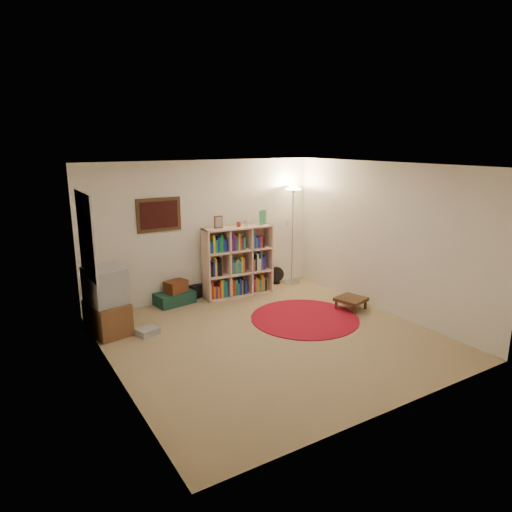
{
  "coord_description": "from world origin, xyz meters",
  "views": [
    {
      "loc": [
        -3.44,
        -5.22,
        2.82
      ],
      "look_at": [
        0.1,
        0.6,
        1.1
      ],
      "focal_mm": 32.0,
      "sensor_mm": 36.0,
      "label": 1
    }
  ],
  "objects": [
    {
      "name": "floor_fan",
      "position": [
        1.52,
        2.15,
        0.18
      ],
      "size": [
        0.31,
        0.2,
        0.35
      ],
      "rotation": [
        0.0,
        0.0,
        -0.28
      ],
      "color": "black",
      "rests_on": "ground"
    },
    {
      "name": "bookshelf",
      "position": [
        0.51,
        1.95,
        0.63
      ],
      "size": [
        1.33,
        0.46,
        1.57
      ],
      "rotation": [
        0.0,
        0.0,
        -0.07
      ],
      "color": "#FFC4AA",
      "rests_on": "ground"
    },
    {
      "name": "tv_stand",
      "position": [
        -2.01,
        1.42,
        0.49
      ],
      "size": [
        0.61,
        0.78,
        1.02
      ],
      "rotation": [
        0.0,
        0.0,
        0.19
      ],
      "color": "brown",
      "rests_on": "ground"
    },
    {
      "name": "floor_lamp",
      "position": [
        1.81,
        2.01,
        1.64
      ],
      "size": [
        0.49,
        0.49,
        1.98
      ],
      "rotation": [
        0.0,
        0.0,
        -0.36
      ],
      "color": "silver",
      "rests_on": "ground"
    },
    {
      "name": "room",
      "position": [
        -0.05,
        0.05,
        1.26
      ],
      "size": [
        4.54,
        4.54,
        2.54
      ],
      "color": "#A0855E",
      "rests_on": "ground"
    },
    {
      "name": "duffel_bag",
      "position": [
        -0.2,
        2.29,
        0.12
      ],
      "size": [
        0.44,
        0.4,
        0.25
      ],
      "rotation": [
        0.0,
        0.0,
        0.33
      ],
      "color": "black",
      "rests_on": "ground"
    },
    {
      "name": "wicker_basket",
      "position": [
        -0.66,
        2.09,
        0.32
      ],
      "size": [
        0.44,
        0.37,
        0.21
      ],
      "rotation": [
        0.0,
        0.0,
        0.33
      ],
      "color": "#5A2A16",
      "rests_on": "suitcase"
    },
    {
      "name": "dvd_box",
      "position": [
        -1.53,
        1.05,
        0.05
      ],
      "size": [
        0.35,
        0.31,
        0.1
      ],
      "rotation": [
        0.0,
        0.0,
        0.28
      ],
      "color": "#9F9FA3",
      "rests_on": "ground"
    },
    {
      "name": "suitcase",
      "position": [
        -0.69,
        2.12,
        0.11
      ],
      "size": [
        0.73,
        0.53,
        0.22
      ],
      "rotation": [
        0.0,
        0.0,
        0.15
      ],
      "color": "#153B30",
      "rests_on": "ground"
    },
    {
      "name": "side_table",
      "position": [
        1.81,
        0.27,
        0.17
      ],
      "size": [
        0.55,
        0.55,
        0.21
      ],
      "rotation": [
        0.0,
        0.0,
        0.27
      ],
      "color": "#3D2415",
      "rests_on": "ground"
    },
    {
      "name": "red_rug",
      "position": [
        0.87,
        0.34,
        0.01
      ],
      "size": [
        1.76,
        1.76,
        0.02
      ],
      "color": "maroon",
      "rests_on": "ground"
    }
  ]
}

